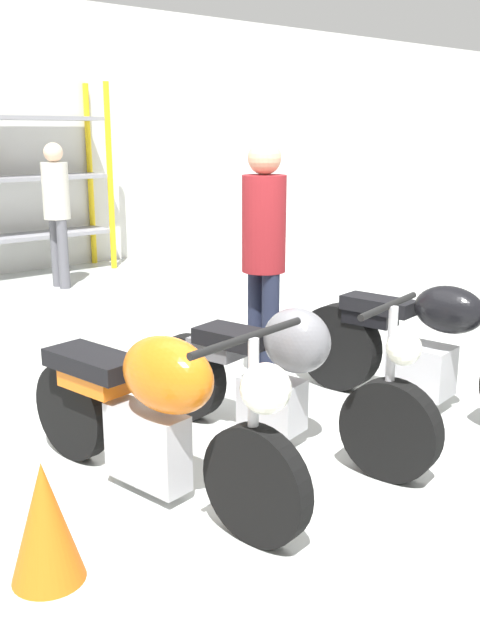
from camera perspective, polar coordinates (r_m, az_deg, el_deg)
ground_plane at (r=4.55m, az=3.34°, el=-9.54°), size 30.00×30.00×0.00m
motorcycle_orange at (r=3.72m, az=-6.78°, el=-7.08°), size 0.74×1.97×1.02m
motorcycle_grey at (r=4.31m, az=3.34°, el=-4.50°), size 0.75×2.03×1.00m
motorcycle_black at (r=5.02m, az=14.85°, el=-2.42°), size 0.63×2.07×1.02m
person_browsing at (r=5.22m, az=1.92°, el=6.06°), size 0.35×0.35×1.82m
person_near_rack at (r=8.99m, az=-14.47°, el=9.03°), size 0.32×0.32×1.75m
traffic_cone at (r=3.25m, az=-15.33°, el=-15.31°), size 0.32×0.32×0.55m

